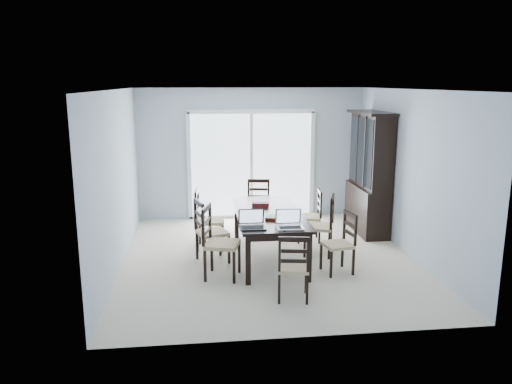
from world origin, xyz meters
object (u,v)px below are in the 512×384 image
Objects in this scene: chair_end_far at (258,200)px; hot_tub at (203,187)px; chair_end_near at (293,261)px; laptop_dark at (252,224)px; chair_left_mid at (206,225)px; laptop_silver at (290,224)px; chair_right_far at (314,210)px; chair_right_near at (343,236)px; chair_left_far at (204,213)px; dining_table at (269,217)px; chair_left_near at (215,234)px; chair_right_mid at (325,219)px; china_hutch at (369,174)px; game_box at (261,205)px; cell_phone at (282,230)px.

hot_tub is (-1.01, 1.94, -0.15)m from chair_end_far.
chair_end_near is 0.90m from laptop_dark.
chair_left_mid is 3.11× the size of laptop_silver.
chair_end_near is (-0.81, -2.39, -0.01)m from chair_right_far.
chair_right_near is 1.01× the size of chair_end_near.
chair_right_far is at bearing 101.76° from chair_left_far.
chair_left_far is at bearing 102.04° from chair_right_far.
dining_table is 1.21m from chair_right_near.
laptop_silver is at bearing 91.40° from chair_left_near.
chair_right_mid is 3.09× the size of laptop_silver.
chair_left_near is at bearing -141.99° from dining_table.
dining_table is 0.93m from laptop_silver.
laptop_silver is at bearing -79.65° from dining_table.
chair_end_near reaches higher than hot_tub.
chair_right_far is at bearing -158.23° from china_hutch.
chair_right_far is 2.53m from chair_end_near.
chair_left_far is at bearing 164.01° from game_box.
chair_right_mid is 1.08× the size of chair_right_far.
chair_left_far is 10.96× the size of cell_phone.
chair_end_far reaches higher than laptop_silver.
chair_right_mid is at bearing 127.35° from chair_left_near.
game_box is (0.26, 1.21, -0.03)m from laptop_dark.
chair_right_far is at bearing 41.73° from dining_table.
chair_right_far is 1.16m from chair_end_far.
china_hutch reaches higher than chair_right_near.
chair_left_far is (-0.98, 0.61, -0.06)m from dining_table.
chair_right_far is 0.62× the size of hot_tub.
laptop_dark is 0.42m from cell_phone.
cell_phone is (-0.12, -0.09, -0.05)m from laptop_silver.
chair_right_near is 0.90m from laptop_silver.
chair_left_near is at bearing 145.01° from chair_end_near.
laptop_silver is (-0.74, -0.97, 0.22)m from chair_right_mid.
chair_left_near reaches higher than chair_right_mid.
laptop_silver is (0.51, -0.06, 0.00)m from laptop_dark.
cell_phone is at bearing -87.65° from dining_table.
chair_right_mid is 0.67× the size of hot_tub.
chair_left_mid is 1.01× the size of chair_right_mid.
chair_end_far is at bearing 49.48° from chair_right_mid.
china_hutch is 6.05× the size of laptop_silver.
chair_end_far reaches higher than laptop_dark.
hot_tub is at bearing 111.51° from chair_end_near.
dining_table is 20.95× the size of cell_phone.
chair_left_mid is at bearing -176.15° from dining_table.
chair_right_near is (-1.03, -1.93, -0.53)m from china_hutch.
chair_right_far is 2.87× the size of laptop_silver.
chair_right_near is (1.84, -0.02, -0.09)m from chair_left_near.
chair_end_near is 2.80× the size of laptop_dark.
game_box is at bearing 80.14° from chair_left_far.
chair_left_mid is 3.12× the size of laptop_dark.
chair_end_far is 1.23m from game_box.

